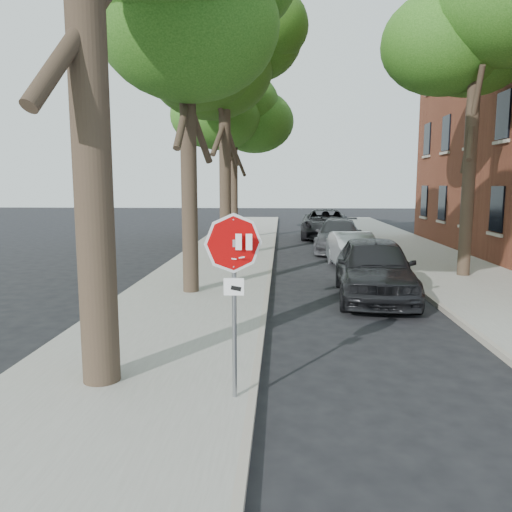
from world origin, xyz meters
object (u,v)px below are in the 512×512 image
(car_b, at_px, (353,251))
(car_c, at_px, (339,236))
(tree_far, at_px, (233,108))
(tree_mid_b, at_px, (224,62))
(stop_sign, at_px, (234,270))
(car_d, at_px, (326,224))
(car_a, at_px, (374,268))
(tree_right, at_px, (474,53))
(tree_mid_a, at_px, (186,12))

(car_b, height_order, car_c, car_c)
(tree_far, bearing_deg, tree_mid_b, -87.56)
(tree_far, distance_m, car_b, 12.62)
(tree_mid_b, xyz_separation_m, car_c, (5.02, 2.50, -7.25))
(stop_sign, xyz_separation_m, car_d, (3.20, 22.53, -1.11))
(tree_mid_b, relative_size, car_c, 2.02)
(car_c, height_order, car_d, car_d)
(car_a, distance_m, car_c, 9.73)
(car_b, height_order, car_d, car_d)
(stop_sign, distance_m, tree_right, 13.23)
(car_a, distance_m, car_b, 4.83)
(tree_right, relative_size, car_c, 1.82)
(tree_mid_a, height_order, tree_mid_b, tree_mid_b)
(tree_mid_a, bearing_deg, tree_mid_b, 88.37)
(car_a, height_order, car_b, car_a)
(tree_right, xyz_separation_m, car_c, (-3.38, 6.51, -6.47))
(tree_far, xyz_separation_m, car_a, (5.20, -14.22, -6.37))
(car_b, relative_size, car_c, 0.79)
(tree_mid_a, bearing_deg, stop_sign, -74.93)
(car_a, height_order, car_d, car_a)
(tree_mid_a, relative_size, tree_mid_b, 0.95)
(tree_far, bearing_deg, car_d, 14.90)
(car_a, xyz_separation_m, car_b, (0.12, 4.83, -0.18))
(tree_far, bearing_deg, tree_mid_a, -89.60)
(stop_sign, height_order, tree_mid_b, tree_mid_b)
(tree_right, bearing_deg, car_b, 154.51)
(tree_mid_a, xyz_separation_m, tree_right, (8.60, 2.99, -0.39))
(stop_sign, xyz_separation_m, car_b, (3.30, 11.75, -1.28))
(tree_right, height_order, car_c, tree_right)
(tree_mid_b, distance_m, car_c, 9.17)
(tree_mid_a, relative_size, car_a, 1.98)
(tree_mid_a, bearing_deg, car_d, 71.58)
(tree_far, relative_size, car_a, 1.87)
(stop_sign, bearing_deg, car_b, 74.31)
(tree_mid_a, relative_size, tree_right, 1.06)
(tree_mid_b, height_order, tree_right, tree_mid_b)
(stop_sign, height_order, car_a, stop_sign)
(tree_far, bearing_deg, car_c, -40.13)
(tree_mid_b, height_order, tree_far, tree_mid_b)
(stop_sign, bearing_deg, tree_far, 95.46)
(stop_sign, height_order, tree_right, tree_right)
(tree_mid_a, bearing_deg, car_c, 61.22)
(car_b, bearing_deg, tree_mid_a, -143.19)
(stop_sign, distance_m, tree_mid_b, 15.48)
(tree_far, distance_m, car_c, 9.50)
(tree_mid_a, bearing_deg, tree_far, 90.40)
(car_c, distance_m, car_d, 5.88)
(stop_sign, relative_size, tree_mid_b, 0.25)
(tree_mid_b, relative_size, car_d, 1.72)
(tree_mid_a, relative_size, tree_far, 1.06)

